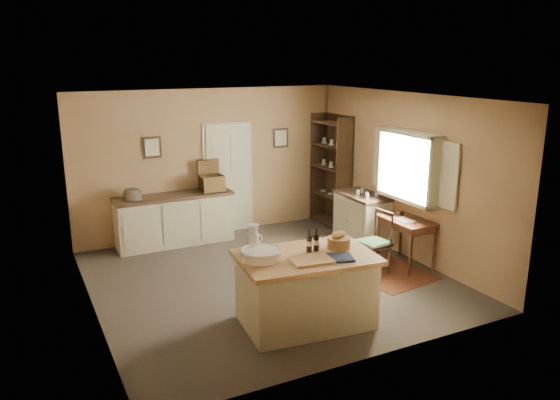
{
  "coord_description": "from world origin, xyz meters",
  "views": [
    {
      "loc": [
        -3.26,
        -6.9,
        3.25
      ],
      "look_at": [
        0.3,
        0.21,
        1.15
      ],
      "focal_mm": 35.0,
      "sensor_mm": 36.0,
      "label": 1
    }
  ],
  "objects_px": {
    "right_cabinet": "(362,218)",
    "shelving_unit": "(333,170)",
    "writing_desk": "(406,225)",
    "work_island": "(305,288)",
    "sideboard": "(175,218)",
    "desk_chair": "(373,243)"
  },
  "relations": [
    {
      "from": "sideboard",
      "to": "right_cabinet",
      "type": "xyz_separation_m",
      "value": [
        2.98,
        -1.44,
        -0.02
      ]
    },
    {
      "from": "writing_desk",
      "to": "right_cabinet",
      "type": "relative_size",
      "value": 0.85
    },
    {
      "from": "sideboard",
      "to": "writing_desk",
      "type": "relative_size",
      "value": 2.33
    },
    {
      "from": "right_cabinet",
      "to": "shelving_unit",
      "type": "height_order",
      "value": "shelving_unit"
    },
    {
      "from": "writing_desk",
      "to": "shelving_unit",
      "type": "bearing_deg",
      "value": 86.35
    },
    {
      "from": "right_cabinet",
      "to": "desk_chair",
      "type": "bearing_deg",
      "value": -117.68
    },
    {
      "from": "sideboard",
      "to": "writing_desk",
      "type": "xyz_separation_m",
      "value": [
        2.98,
        -2.65,
        0.19
      ]
    },
    {
      "from": "right_cabinet",
      "to": "work_island",
      "type": "bearing_deg",
      "value": -137.13
    },
    {
      "from": "work_island",
      "to": "right_cabinet",
      "type": "xyz_separation_m",
      "value": [
        2.39,
        2.22,
        -0.02
      ]
    },
    {
      "from": "writing_desk",
      "to": "desk_chair",
      "type": "height_order",
      "value": "desk_chair"
    },
    {
      "from": "work_island",
      "to": "sideboard",
      "type": "relative_size",
      "value": 0.85
    },
    {
      "from": "desk_chair",
      "to": "shelving_unit",
      "type": "height_order",
      "value": "shelving_unit"
    },
    {
      "from": "work_island",
      "to": "desk_chair",
      "type": "bearing_deg",
      "value": 35.54
    },
    {
      "from": "right_cabinet",
      "to": "shelving_unit",
      "type": "bearing_deg",
      "value": 82.81
    },
    {
      "from": "writing_desk",
      "to": "work_island",
      "type": "bearing_deg",
      "value": -157.13
    },
    {
      "from": "desk_chair",
      "to": "writing_desk",
      "type": "bearing_deg",
      "value": -3.94
    },
    {
      "from": "desk_chair",
      "to": "shelving_unit",
      "type": "distance_m",
      "value": 2.67
    },
    {
      "from": "desk_chair",
      "to": "shelving_unit",
      "type": "relative_size",
      "value": 0.44
    },
    {
      "from": "writing_desk",
      "to": "shelving_unit",
      "type": "height_order",
      "value": "shelving_unit"
    },
    {
      "from": "work_island",
      "to": "sideboard",
      "type": "bearing_deg",
      "value": 105.21
    },
    {
      "from": "work_island",
      "to": "shelving_unit",
      "type": "height_order",
      "value": "shelving_unit"
    },
    {
      "from": "shelving_unit",
      "to": "sideboard",
      "type": "bearing_deg",
      "value": 176.35
    }
  ]
}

